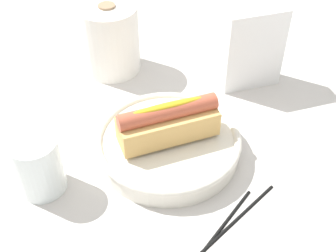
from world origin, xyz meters
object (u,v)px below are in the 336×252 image
object	(u,v)px
hotdog_front	(168,122)
chopstick_near	(224,231)
serving_bowl	(168,144)
paper_towel_roll	(110,39)
chopstick_far	(207,245)
napkin_box	(252,48)
water_glass	(39,168)

from	to	relation	value
hotdog_front	chopstick_near	size ratio (longest dim) A/B	0.68
serving_bowl	paper_towel_roll	size ratio (longest dim) A/B	1.68
chopstick_near	chopstick_far	distance (m)	0.03
paper_towel_roll	chopstick_near	size ratio (longest dim) A/B	0.61
paper_towel_roll	chopstick_far	distance (m)	0.44
paper_towel_roll	chopstick_near	world-z (taller)	paper_towel_roll
serving_bowl	chopstick_near	bearing A→B (deg)	-83.06
napkin_box	chopstick_near	bearing A→B (deg)	-119.64
hotdog_front	chopstick_far	distance (m)	0.19
serving_bowl	napkin_box	world-z (taller)	napkin_box
paper_towel_roll	napkin_box	distance (m)	0.26
hotdog_front	water_glass	bearing A→B (deg)	-178.79
chopstick_far	water_glass	bearing A→B (deg)	102.93
napkin_box	chopstick_far	world-z (taller)	napkin_box
chopstick_near	paper_towel_roll	bearing A→B (deg)	70.48
serving_bowl	napkin_box	size ratio (longest dim) A/B	1.50
hotdog_front	chopstick_far	world-z (taller)	hotdog_front
chopstick_near	chopstick_far	size ratio (longest dim) A/B	1.00
water_glass	chopstick_near	world-z (taller)	water_glass
paper_towel_roll	napkin_box	size ratio (longest dim) A/B	0.89
napkin_box	chopstick_far	xyz separation A→B (m)	(-0.21, -0.30, -0.07)
paper_towel_roll	serving_bowl	bearing A→B (deg)	-84.75
hotdog_front	serving_bowl	bearing A→B (deg)	0.00
napkin_box	water_glass	bearing A→B (deg)	-159.23
water_glass	paper_towel_roll	bearing A→B (deg)	57.03
paper_towel_roll	napkin_box	bearing A→B (deg)	-30.17
serving_bowl	water_glass	xyz separation A→B (m)	(-0.19, -0.00, 0.02)
water_glass	chopstick_near	size ratio (longest dim) A/B	0.41
serving_bowl	hotdog_front	bearing A→B (deg)	180.00
hotdog_front	chopstick_near	xyz separation A→B (m)	(0.02, -0.16, -0.06)
paper_towel_roll	napkin_box	xyz separation A→B (m)	(0.23, -0.13, 0.01)
hotdog_front	paper_towel_roll	bearing A→B (deg)	95.25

